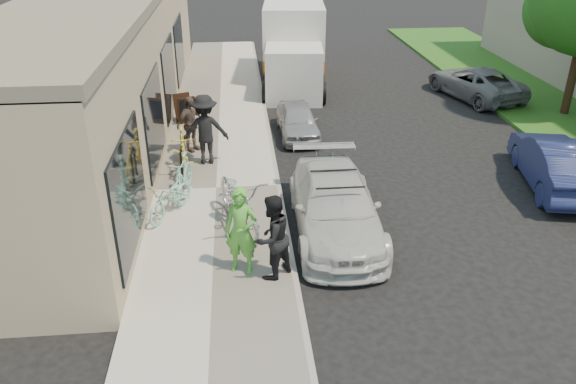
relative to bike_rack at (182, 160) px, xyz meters
name	(u,v)px	position (x,y,z in m)	size (l,w,h in m)	color
ground	(312,255)	(2.84, -3.67, -0.64)	(120.00, 120.00, 0.00)	black
sidewalk	(216,190)	(0.84, -0.67, -0.56)	(3.00, 34.00, 0.15)	#B9B3A7
curb	(279,188)	(2.39, -0.67, -0.57)	(0.12, 34.00, 0.13)	gray
storefront	(109,62)	(-2.40, 4.32, 1.49)	(3.60, 20.00, 4.22)	tan
bike_rack	(182,160)	(0.00, 0.00, 0.00)	(0.07, 0.57, 0.81)	black
sandwich_board	(185,109)	(-0.23, 4.17, -0.02)	(0.73, 0.73, 0.91)	black
sedan_white	(335,206)	(3.45, -2.78, 0.00)	(1.91, 4.43, 1.31)	beige
sedan_silver	(298,120)	(3.28, 3.08, -0.14)	(1.17, 2.91, 0.99)	#A0A0A5
moving_truck	(294,48)	(3.79, 9.20, 0.71)	(2.89, 6.37, 3.04)	silver
far_car_blue	(556,163)	(9.35, -1.07, 0.01)	(1.37, 3.94, 1.30)	navy
far_car_gray	(475,82)	(10.27, 6.37, -0.06)	(1.91, 4.14, 1.15)	slate
tandem_bike	(239,201)	(1.39, -2.67, 0.16)	(0.86, 2.47, 1.30)	silver
woman_rider	(241,231)	(1.41, -4.28, 0.38)	(0.63, 0.41, 1.73)	green
man_standing	(272,237)	(1.97, -4.50, 0.34)	(0.81, 0.63, 1.66)	black
cruiser_bike_a	(183,176)	(0.08, -0.98, 0.00)	(0.46, 1.62, 0.98)	#8DD3C2
cruiser_bike_b	(171,198)	(-0.12, -1.96, -0.07)	(0.56, 1.60, 0.84)	#8DD3C2
cruiser_bike_c	(183,152)	(-0.01, 0.38, 0.07)	(0.53, 1.87, 1.12)	gold
bystander_a	(205,129)	(0.57, 0.92, 0.46)	(1.22, 0.70, 1.89)	black
bystander_b	(190,124)	(0.11, 1.83, 0.30)	(0.92, 0.38, 1.57)	brown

